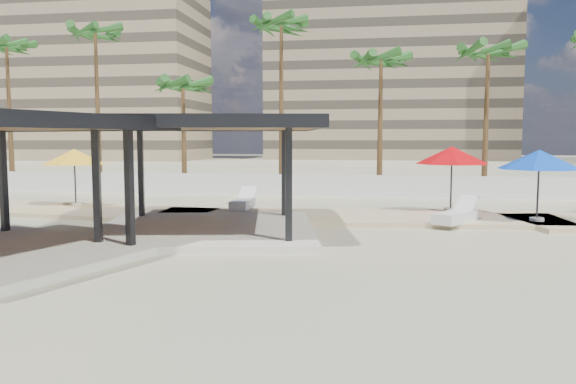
% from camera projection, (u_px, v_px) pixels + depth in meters
% --- Properties ---
extents(ground, '(200.00, 200.00, 0.00)m').
position_uv_depth(ground, '(269.00, 253.00, 15.78)').
color(ground, '#CFB789').
rests_on(ground, ground).
extents(promenade, '(44.45, 7.97, 0.24)m').
position_uv_depth(promenade, '(353.00, 216.00, 22.98)').
color(promenade, '#C6B284').
rests_on(promenade, ground).
extents(boundary_wall, '(56.00, 0.30, 1.20)m').
position_uv_depth(boundary_wall, '(325.00, 186.00, 31.44)').
color(boundary_wall, silver).
rests_on(boundary_wall, ground).
extents(building_west, '(34.00, 16.00, 32.40)m').
position_uv_depth(building_west, '(92.00, 62.00, 87.98)').
color(building_west, '#937F60').
rests_on(building_west, ground).
extents(building_mid, '(38.00, 16.00, 30.40)m').
position_uv_depth(building_mid, '(388.00, 70.00, 90.38)').
color(building_mid, '#847259').
rests_on(building_mid, ground).
extents(pavilion_central, '(9.03, 9.03, 3.90)m').
position_uv_depth(pavilion_central, '(204.00, 165.00, 18.99)').
color(pavilion_central, beige).
rests_on(pavilion_central, ground).
extents(umbrella_b, '(3.16, 3.16, 2.58)m').
position_uv_depth(umbrella_b, '(74.00, 157.00, 25.53)').
color(umbrella_b, beige).
rests_on(umbrella_b, promenade).
extents(umbrella_c, '(3.13, 3.13, 2.72)m').
position_uv_depth(umbrella_c, '(452.00, 155.00, 23.58)').
color(umbrella_c, beige).
rests_on(umbrella_c, promenade).
extents(umbrella_d, '(3.87, 3.87, 2.64)m').
position_uv_depth(umbrella_d, '(539.00, 160.00, 20.60)').
color(umbrella_d, beige).
rests_on(umbrella_d, promenade).
extents(lounger_a, '(0.76, 2.28, 0.86)m').
position_uv_depth(lounger_a, '(243.00, 203.00, 24.75)').
color(lounger_a, silver).
rests_on(lounger_a, promenade).
extents(lounger_b, '(1.93, 2.42, 0.90)m').
position_uv_depth(lounger_b, '(456.00, 216.00, 20.53)').
color(lounger_b, silver).
rests_on(lounger_b, promenade).
extents(palm_a, '(3.00, 3.00, 10.05)m').
position_uv_depth(palm_a, '(7.00, 52.00, 36.35)').
color(palm_a, brown).
rests_on(palm_a, ground).
extents(palm_b, '(3.00, 3.00, 10.77)m').
position_uv_depth(palm_b, '(95.00, 40.00, 35.70)').
color(palm_b, brown).
rests_on(palm_b, ground).
extents(palm_c, '(3.00, 3.00, 7.31)m').
position_uv_depth(palm_c, '(183.00, 89.00, 34.44)').
color(palm_c, brown).
rests_on(palm_c, ground).
extents(palm_d, '(3.00, 3.00, 10.90)m').
position_uv_depth(palm_d, '(281.00, 32.00, 33.92)').
color(palm_d, brown).
rests_on(palm_d, ground).
extents(palm_e, '(3.00, 3.00, 8.61)m').
position_uv_depth(palm_e, '(381.00, 65.00, 32.66)').
color(palm_e, brown).
rests_on(palm_e, ground).
extents(palm_f, '(3.00, 3.00, 8.97)m').
position_uv_depth(palm_f, '(488.00, 57.00, 31.84)').
color(palm_f, brown).
rests_on(palm_f, ground).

